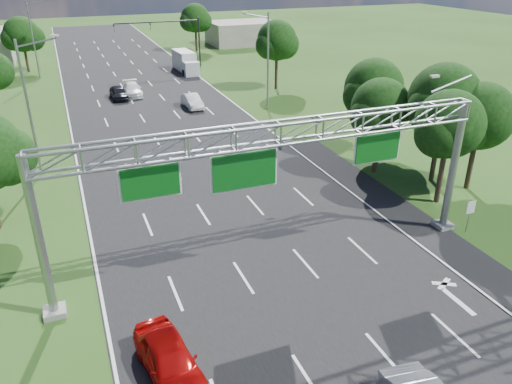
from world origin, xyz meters
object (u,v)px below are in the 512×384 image
sign_gantry (279,145)px  box_truck (185,62)px  traffic_signal (175,32)px  regulatory_sign (470,210)px  red_coupe (169,360)px

sign_gantry → box_truck: size_ratio=3.16×
traffic_signal → box_truck: 4.89m
sign_gantry → regulatory_sign: sign_gantry is taller
regulatory_sign → box_truck: bearing=94.9°
sign_gantry → traffic_signal: size_ratio=1.92×
sign_gantry → red_coupe: sign_gantry is taller
sign_gantry → regulatory_sign: (12.07, -1.02, -5.38)m
box_truck → regulatory_sign: bearing=-88.3°
regulatory_sign → red_coupe: regulatory_sign is taller
traffic_signal → red_coupe: bearing=-103.7°
traffic_signal → box_truck: traffic_signal is taller
red_coupe → box_truck: 57.61m
regulatory_sign → traffic_signal: (-4.92, 54.02, 3.66)m
regulatory_sign → traffic_signal: traffic_signal is taller
sign_gantry → box_truck: (7.67, 50.02, -5.56)m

